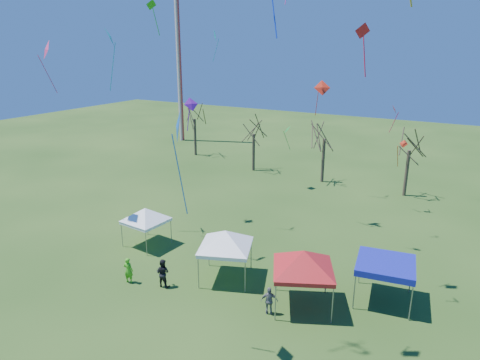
% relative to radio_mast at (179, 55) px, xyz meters
% --- Properties ---
extents(ground, '(140.00, 140.00, 0.00)m').
position_rel_radio_mast_xyz_m(ground, '(28.00, -34.00, -12.50)').
color(ground, '#224115').
rests_on(ground, ground).
extents(radio_mast, '(0.70, 0.70, 25.00)m').
position_rel_radio_mast_xyz_m(radio_mast, '(0.00, 0.00, 0.00)').
color(radio_mast, silver).
rests_on(radio_mast, ground).
extents(tree_0, '(3.83, 3.83, 8.44)m').
position_rel_radio_mast_xyz_m(tree_0, '(7.15, -6.62, -6.01)').
color(tree_0, '#3D2D21').
rests_on(tree_0, ground).
extents(tree_1, '(3.42, 3.42, 7.54)m').
position_rel_radio_mast_xyz_m(tree_1, '(17.23, -9.35, -6.71)').
color(tree_1, '#3D2D21').
rests_on(tree_1, ground).
extents(tree_2, '(3.71, 3.71, 8.18)m').
position_rel_radio_mast_xyz_m(tree_2, '(25.63, -9.62, -6.21)').
color(tree_2, '#3D2D21').
rests_on(tree_2, ground).
extents(tree_3, '(3.59, 3.59, 7.91)m').
position_rel_radio_mast_xyz_m(tree_3, '(34.03, -9.96, -6.42)').
color(tree_3, '#3D2D21').
rests_on(tree_3, ground).
extents(tent_white_west, '(3.73, 3.73, 3.30)m').
position_rel_radio_mast_xyz_m(tent_white_west, '(19.53, -30.42, -9.84)').
color(tent_white_west, gray).
rests_on(tent_white_west, ground).
extents(tent_white_mid, '(3.97, 3.97, 3.74)m').
position_rel_radio_mast_xyz_m(tent_white_mid, '(26.96, -31.65, -9.49)').
color(tent_white_mid, gray).
rests_on(tent_white_mid, ground).
extents(tent_red, '(4.17, 4.17, 3.92)m').
position_rel_radio_mast_xyz_m(tent_red, '(32.16, -32.11, -9.33)').
color(tent_red, gray).
rests_on(tent_red, ground).
extents(tent_blue, '(3.52, 3.52, 2.44)m').
position_rel_radio_mast_xyz_m(tent_blue, '(35.98, -29.37, -10.26)').
color(tent_blue, gray).
rests_on(tent_blue, ground).
extents(person_grey, '(1.01, 0.73, 1.59)m').
position_rel_radio_mast_xyz_m(person_grey, '(30.91, -33.67, -11.71)').
color(person_grey, slate).
rests_on(person_grey, ground).
extents(person_dark, '(0.95, 0.79, 1.77)m').
position_rel_radio_mast_xyz_m(person_dark, '(24.13, -34.28, -11.62)').
color(person_dark, black).
rests_on(person_dark, ground).
extents(person_green, '(0.67, 0.52, 1.64)m').
position_rel_radio_mast_xyz_m(person_green, '(22.03, -34.97, -11.68)').
color(person_green, green).
rests_on(person_green, ground).
extents(kite_5, '(1.07, 1.34, 4.67)m').
position_rel_radio_mast_xyz_m(kite_5, '(28.55, -37.93, -1.84)').
color(kite_5, blue).
rests_on(kite_5, ground).
extents(kite_7, '(0.86, 1.01, 2.56)m').
position_rel_radio_mast_xyz_m(kite_7, '(17.03, -25.51, 4.19)').
color(kite_7, '#219216').
rests_on(kite_7, ground).
extents(kite_17, '(0.96, 0.97, 2.80)m').
position_rel_radio_mast_xyz_m(kite_17, '(33.30, -28.05, 2.06)').
color(kite_17, red).
rests_on(kite_17, ground).
extents(kite_11, '(1.41, 1.19, 2.73)m').
position_rel_radio_mast_xyz_m(kite_11, '(28.64, -20.17, -1.67)').
color(kite_11, red).
rests_on(kite_11, ground).
extents(kite_13, '(1.03, 1.21, 2.55)m').
position_rel_radio_mast_xyz_m(kite_13, '(22.96, -13.25, -6.54)').
color(kite_13, '#16952A').
rests_on(kite_13, ground).
extents(kite_1, '(0.99, 1.11, 2.13)m').
position_rel_radio_mast_xyz_m(kite_1, '(23.47, -29.88, -2.14)').
color(kite_1, '#7016A0').
rests_on(kite_1, ground).
extents(kite_22, '(0.80, 0.78, 2.48)m').
position_rel_radio_mast_xyz_m(kite_22, '(34.05, -14.42, -6.62)').
color(kite_22, red).
rests_on(kite_22, ground).
extents(kite_14, '(1.42, 1.20, 3.46)m').
position_rel_radio_mast_xyz_m(kite_14, '(14.39, -32.96, 1.10)').
color(kite_14, '#F0356C').
rests_on(kite_14, ground).
extents(kite_2, '(1.12, 1.29, 3.43)m').
position_rel_radio_mast_xyz_m(kite_2, '(13.04, -10.54, 2.40)').
color(kite_2, '#0DB3C4').
rests_on(kite_2, ground).
extents(kite_19, '(0.73, 0.96, 2.31)m').
position_rel_radio_mast_xyz_m(kite_19, '(33.09, -14.55, -3.72)').
color(kite_19, '#F11643').
rests_on(kite_19, ground).
extents(kite_8, '(1.57, 1.56, 4.43)m').
position_rel_radio_mast_xyz_m(kite_8, '(15.70, -28.57, 1.93)').
color(kite_8, '#0CB6BA').
rests_on(kite_8, ground).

